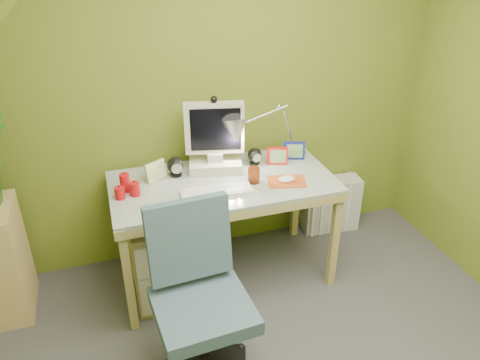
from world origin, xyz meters
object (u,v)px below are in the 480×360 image
object	(u,v)px
desk_lamp	(280,119)
task_chair	(203,307)
desk	(224,230)
radiator	(331,204)
monitor	(214,135)
side_ledge	(0,261)

from	to	relation	value
desk_lamp	task_chair	size ratio (longest dim) A/B	0.61
desk	radiator	distance (m)	1.04
desk	monitor	distance (m)	0.65
monitor	desk_lamp	size ratio (longest dim) A/B	0.81
desk_lamp	side_ledge	xyz separation A→B (m)	(-1.85, -0.08, -0.68)
side_ledge	desk	bearing A→B (deg)	-4.02
desk	radiator	xyz separation A→B (m)	(0.98, 0.31, -0.16)
side_ledge	radiator	bearing A→B (deg)	5.07
monitor	side_ledge	bearing A→B (deg)	-164.11
desk	side_ledge	bearing A→B (deg)	176.26
desk_lamp	radiator	distance (m)	1.00
task_chair	radiator	size ratio (longest dim) A/B	2.21
desk	radiator	world-z (taller)	desk
side_ledge	task_chair	xyz separation A→B (m)	(1.06, -0.88, 0.11)
desk	desk_lamp	xyz separation A→B (m)	(0.45, 0.18, 0.68)
monitor	desk_lamp	bearing A→B (deg)	12.54
desk_lamp	task_chair	bearing A→B (deg)	-129.25
desk	side_ledge	size ratio (longest dim) A/B	1.89
monitor	desk	bearing A→B (deg)	-77.46
desk_lamp	radiator	world-z (taller)	desk_lamp
side_ledge	task_chair	distance (m)	1.39
side_ledge	task_chair	bearing A→B (deg)	-39.66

